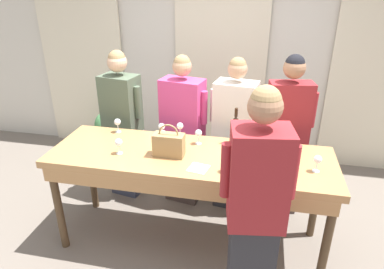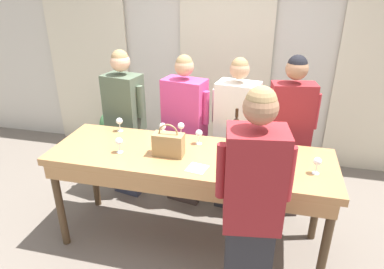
% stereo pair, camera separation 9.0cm
% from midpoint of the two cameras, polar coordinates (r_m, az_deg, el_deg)
% --- Properties ---
extents(ground_plane, '(18.00, 18.00, 0.00)m').
position_cam_midpoint_polar(ground_plane, '(3.50, 0.45, -17.13)').
color(ground_plane, '#70665B').
extents(wall_back, '(12.00, 0.06, 2.80)m').
position_cam_midpoint_polar(wall_back, '(4.63, 6.22, 12.88)').
color(wall_back, beige).
rests_on(wall_back, ground_plane).
extents(curtain_panel_left, '(1.19, 0.03, 2.69)m').
position_cam_midpoint_polar(curtain_panel_left, '(5.21, -16.41, 12.75)').
color(curtain_panel_left, beige).
rests_on(curtain_panel_left, ground_plane).
extents(curtain_panel_center, '(1.19, 0.03, 2.69)m').
position_cam_midpoint_polar(curtain_panel_center, '(4.57, 6.07, 12.04)').
color(curtain_panel_center, beige).
rests_on(curtain_panel_center, ground_plane).
extents(tasting_bar, '(2.46, 0.79, 0.95)m').
position_cam_midpoint_polar(tasting_bar, '(2.98, 0.41, -5.03)').
color(tasting_bar, '#B27F4C').
rests_on(tasting_bar, ground_plane).
extents(wine_bottle, '(0.08, 0.08, 0.34)m').
position_cam_midpoint_polar(wine_bottle, '(3.11, 8.14, 0.59)').
color(wine_bottle, black).
rests_on(wine_bottle, tasting_bar).
extents(handbag, '(0.26, 0.13, 0.29)m').
position_cam_midpoint_polar(handbag, '(2.90, -3.04, -1.60)').
color(handbag, '#997A4C').
rests_on(handbag, tasting_bar).
extents(wine_glass_front_left, '(0.06, 0.06, 0.14)m').
position_cam_midpoint_polar(wine_glass_front_left, '(3.42, -11.28, 2.13)').
color(wine_glass_front_left, white).
rests_on(wine_glass_front_left, tasting_bar).
extents(wine_glass_front_mid, '(0.06, 0.06, 0.14)m').
position_cam_midpoint_polar(wine_glass_front_mid, '(2.72, 17.14, -4.66)').
color(wine_glass_front_mid, white).
rests_on(wine_glass_front_mid, tasting_bar).
extents(wine_glass_front_right, '(0.06, 0.06, 0.14)m').
position_cam_midpoint_polar(wine_glass_front_right, '(2.81, 21.05, -4.30)').
color(wine_glass_front_right, white).
rests_on(wine_glass_front_right, tasting_bar).
extents(wine_glass_center_left, '(0.06, 0.06, 0.14)m').
position_cam_midpoint_polar(wine_glass_center_left, '(3.24, -4.12, 1.30)').
color(wine_glass_center_left, white).
rests_on(wine_glass_center_left, tasting_bar).
extents(wine_glass_center_mid, '(0.06, 0.06, 0.14)m').
position_cam_midpoint_polar(wine_glass_center_mid, '(3.09, 2.00, 0.12)').
color(wine_glass_center_mid, white).
rests_on(wine_glass_center_mid, tasting_bar).
extents(wine_glass_center_right, '(0.06, 0.06, 0.14)m').
position_cam_midpoint_polar(wine_glass_center_right, '(3.24, -1.05, 1.37)').
color(wine_glass_center_right, white).
rests_on(wine_glass_center_right, tasting_bar).
extents(wine_glass_back_left, '(0.06, 0.06, 0.14)m').
position_cam_midpoint_polar(wine_glass_back_left, '(3.00, -11.26, -1.22)').
color(wine_glass_back_left, white).
rests_on(wine_glass_back_left, tasting_bar).
extents(wine_glass_back_mid, '(0.06, 0.06, 0.14)m').
position_cam_midpoint_polar(wine_glass_back_mid, '(3.04, 9.67, -0.63)').
color(wine_glass_back_mid, white).
rests_on(wine_glass_back_mid, tasting_bar).
extents(wine_glass_back_right, '(0.06, 0.06, 0.14)m').
position_cam_midpoint_polar(wine_glass_back_right, '(2.66, 6.64, -4.41)').
color(wine_glass_back_right, white).
rests_on(wine_glass_back_right, tasting_bar).
extents(wine_glass_near_host, '(0.06, 0.06, 0.14)m').
position_cam_midpoint_polar(wine_glass_near_host, '(3.09, -3.92, 0.08)').
color(wine_glass_near_host, white).
rests_on(wine_glass_near_host, tasting_bar).
extents(napkin, '(0.18, 0.18, 0.00)m').
position_cam_midpoint_polar(napkin, '(2.74, 1.80, -5.66)').
color(napkin, white).
rests_on(napkin, tasting_bar).
extents(guest_olive_jacket, '(0.50, 0.33, 1.68)m').
position_cam_midpoint_polar(guest_olive_jacket, '(3.85, -10.34, 1.68)').
color(guest_olive_jacket, '#383D51').
rests_on(guest_olive_jacket, ground_plane).
extents(guest_pink_top, '(0.55, 0.33, 1.66)m').
position_cam_midpoint_polar(guest_pink_top, '(3.65, -0.49, 0.43)').
color(guest_pink_top, '#473833').
rests_on(guest_pink_top, ground_plane).
extents(guest_cream_sweater, '(0.53, 0.33, 1.66)m').
position_cam_midpoint_polar(guest_cream_sweater, '(3.57, 8.00, -0.46)').
color(guest_cream_sweater, '#28282D').
rests_on(guest_cream_sweater, ground_plane).
extents(guest_striped_shirt, '(0.53, 0.27, 1.71)m').
position_cam_midpoint_polar(guest_striped_shirt, '(3.54, 16.41, -0.49)').
color(guest_striped_shirt, '#473833').
rests_on(guest_striped_shirt, ground_plane).
extents(host_pouring, '(0.48, 0.33, 1.80)m').
position_cam_midpoint_polar(host_pouring, '(2.34, 10.93, -12.97)').
color(host_pouring, '#28282D').
rests_on(host_pouring, ground_plane).
extents(potted_plant, '(0.31, 0.31, 0.59)m').
position_cam_midpoint_polar(potted_plant, '(5.13, -12.96, 0.42)').
color(potted_plant, '#935B3D').
rests_on(potted_plant, ground_plane).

